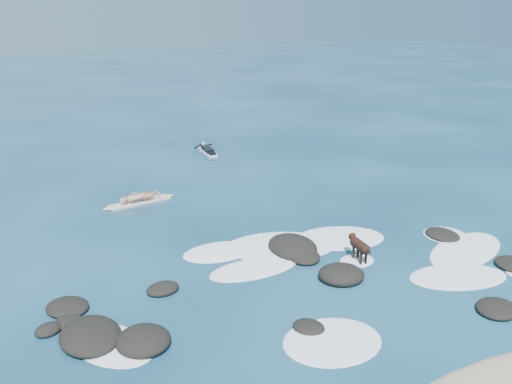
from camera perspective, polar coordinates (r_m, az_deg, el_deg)
ground at (r=16.88m, az=3.22°, el=-7.30°), size 160.00×160.00×0.00m
reef_rocks at (r=15.55m, az=1.42°, el=-9.22°), size 13.41×7.42×0.52m
breaking_foam at (r=17.10m, az=8.76°, el=-7.11°), size 14.55×7.90×0.12m
standing_surfer_rig at (r=22.13m, az=-11.68°, el=0.49°), size 2.93×0.72×1.66m
paddling_surfer_rig at (r=29.45m, az=-4.89°, el=4.20°), size 1.03×2.28×0.39m
dog at (r=17.13m, az=10.25°, el=-5.26°), size 0.44×1.25×0.79m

